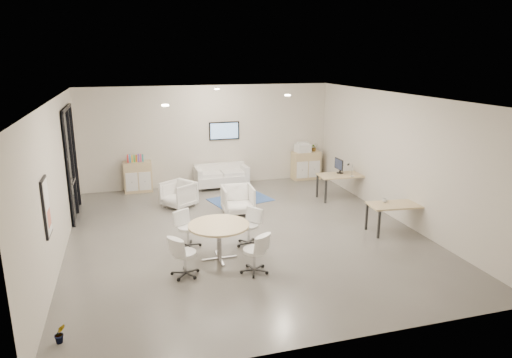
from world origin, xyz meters
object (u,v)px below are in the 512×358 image
at_px(armchair_right, 238,198).
at_px(round_table, 219,228).
at_px(sideboard_left, 138,177).
at_px(armchair_left, 179,193).
at_px(sideboard_right, 306,165).
at_px(desk_rear, 342,177).
at_px(desk_front, 396,207).
at_px(loveseat, 221,177).

bearing_deg(armchair_right, round_table, -108.57).
bearing_deg(sideboard_left, round_table, -75.49).
xyz_separation_m(armchair_left, round_table, (0.39, -3.66, 0.29)).
bearing_deg(armchair_left, round_table, -28.61).
bearing_deg(round_table, sideboard_right, 52.82).
height_order(desk_rear, desk_front, desk_rear).
height_order(armchair_left, round_table, armchair_left).
distance_m(loveseat, desk_front, 5.90).
height_order(sideboard_left, armchair_left, sideboard_left).
relative_size(armchair_left, desk_rear, 0.56).
xyz_separation_m(armchair_right, desk_rear, (3.26, 0.45, 0.24)).
bearing_deg(sideboard_right, round_table, -127.18).
relative_size(loveseat, desk_front, 1.22).
relative_size(armchair_left, desk_front, 0.58).
height_order(sideboard_left, loveseat, sideboard_left).
relative_size(desk_rear, desk_front, 1.04).
xyz_separation_m(sideboard_right, desk_front, (0.22, -5.11, 0.14)).
distance_m(sideboard_left, armchair_right, 3.75).
bearing_deg(sideboard_left, sideboard_right, -0.10).
bearing_deg(armchair_right, loveseat, 90.90).
bearing_deg(sideboard_right, armchair_left, -158.24).
relative_size(desk_rear, round_table, 1.13).
bearing_deg(round_table, desk_rear, 35.75).
bearing_deg(desk_rear, sideboard_left, 160.32).
height_order(sideboard_left, round_table, sideboard_left).
height_order(armchair_right, round_table, armchair_right).
bearing_deg(desk_rear, armchair_left, 176.12).
bearing_deg(desk_front, sideboard_right, 98.29).
height_order(sideboard_right, loveseat, sideboard_right).
height_order(sideboard_right, armchair_right, sideboard_right).
relative_size(sideboard_left, desk_front, 0.69).
distance_m(sideboard_right, loveseat, 2.99).
bearing_deg(round_table, loveseat, 77.65).
relative_size(armchair_left, armchair_right, 0.96).
bearing_deg(armchair_right, desk_front, -31.73).
distance_m(armchair_left, desk_front, 5.79).
bearing_deg(round_table, desk_front, 4.71).
bearing_deg(desk_rear, sideboard_right, 96.99).
bearing_deg(armchair_right, sideboard_left, 134.48).
xyz_separation_m(armchair_right, round_table, (-1.06, -2.66, 0.27)).
distance_m(armchair_left, armchair_right, 1.76).
bearing_deg(armchair_left, armchair_right, 20.90).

